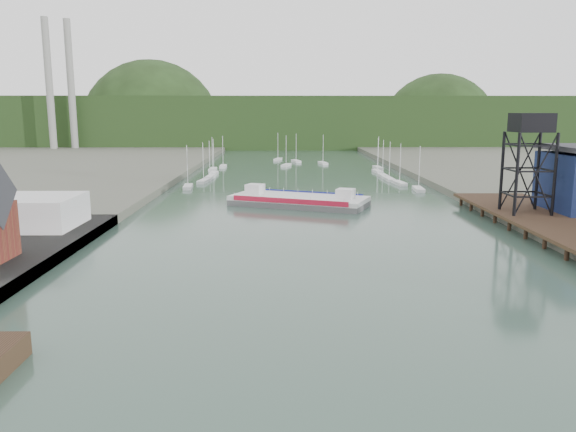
{
  "coord_description": "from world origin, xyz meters",
  "views": [
    {
      "loc": [
        -4.76,
        -31.77,
        18.29
      ],
      "look_at": [
        -3.86,
        45.23,
        4.0
      ],
      "focal_mm": 35.0,
      "sensor_mm": 36.0,
      "label": 1
    }
  ],
  "objects": [
    {
      "name": "ground",
      "position": [
        0.0,
        0.0,
        0.0
      ],
      "size": [
        600.0,
        600.0,
        0.0
      ],
      "primitive_type": "plane",
      "color": "#304B43",
      "rests_on": "ground"
    },
    {
      "name": "white_shed",
      "position": [
        -44.0,
        50.0,
        3.85
      ],
      "size": [
        18.0,
        12.0,
        4.5
      ],
      "primitive_type": "cube",
      "color": "silver",
      "rests_on": "west_quay"
    },
    {
      "name": "lift_tower",
      "position": [
        35.0,
        58.0,
        15.65
      ],
      "size": [
        6.5,
        6.5,
        16.0
      ],
      "color": "black",
      "rests_on": "east_pier"
    },
    {
      "name": "marina_sailboats",
      "position": [
        0.08,
        138.46,
        0.35
      ],
      "size": [
        57.71,
        92.65,
        0.9
      ],
      "color": "silver",
      "rests_on": "ground"
    },
    {
      "name": "smokestacks",
      "position": [
        -106.0,
        232.5,
        30.0
      ],
      "size": [
        11.2,
        8.2,
        60.0
      ],
      "color": "gray",
      "rests_on": "ground"
    },
    {
      "name": "distant_hills",
      "position": [
        -3.98,
        301.35,
        10.38
      ],
      "size": [
        500.0,
        120.0,
        80.0
      ],
      "color": "black",
      "rests_on": "ground"
    },
    {
      "name": "chain_ferry",
      "position": [
        -1.33,
        78.16,
        1.1
      ],
      "size": [
        28.63,
        19.93,
        3.83
      ],
      "rotation": [
        0.0,
        0.0,
        -0.39
      ],
      "color": "#555557",
      "rests_on": "ground"
    }
  ]
}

